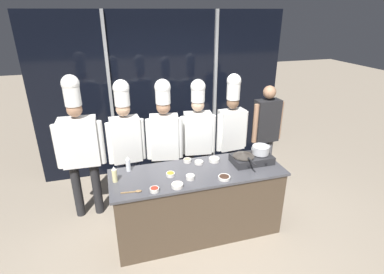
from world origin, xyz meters
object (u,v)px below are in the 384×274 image
at_px(portable_stove, 252,159).
at_px(squeeze_bottle_clear, 128,164).
at_px(frying_pan, 244,154).
at_px(prep_bowl_carrots, 170,174).
at_px(squeeze_bottle_oil, 114,174).
at_px(prep_bowl_noodles, 199,162).
at_px(person_guest, 266,127).
at_px(chef_head, 80,142).
at_px(prep_bowl_mushrooms, 187,160).
at_px(stock_pot, 261,150).
at_px(chef_sous, 126,137).
at_px(chef_line, 164,135).
at_px(prep_bowl_ginger, 214,159).
at_px(prep_bowl_bean_sprouts, 190,177).
at_px(prep_bowl_shrimp, 177,185).
at_px(serving_spoon_slotted, 135,191).
at_px(prep_bowl_chili_flakes, 154,189).
at_px(chef_apprentice, 232,127).
at_px(prep_bowl_soy_glaze, 224,177).
at_px(chef_pastry, 198,132).

bearing_deg(portable_stove, squeeze_bottle_clear, 171.63).
height_order(frying_pan, prep_bowl_carrots, frying_pan).
relative_size(squeeze_bottle_oil, prep_bowl_noodles, 1.77).
bearing_deg(person_guest, chef_head, -2.80).
relative_size(prep_bowl_noodles, prep_bowl_mushrooms, 1.10).
distance_m(frying_pan, prep_bowl_carrots, 0.95).
xyz_separation_m(stock_pot, person_guest, (0.50, 0.75, -0.03)).
relative_size(prep_bowl_noodles, chef_sous, 0.06).
bearing_deg(chef_line, squeeze_bottle_clear, 49.88).
bearing_deg(frying_pan, prep_bowl_mushrooms, 159.64).
distance_m(prep_bowl_ginger, prep_bowl_bean_sprouts, 0.53).
relative_size(prep_bowl_ginger, prep_bowl_shrimp, 1.04).
distance_m(squeeze_bottle_oil, serving_spoon_slotted, 0.35).
relative_size(prep_bowl_chili_flakes, prep_bowl_ginger, 0.75).
xyz_separation_m(squeeze_bottle_clear, prep_bowl_ginger, (1.08, -0.06, -0.07)).
height_order(chef_head, person_guest, chef_head).
relative_size(prep_bowl_shrimp, chef_head, 0.07).
xyz_separation_m(prep_bowl_ginger, chef_head, (-1.64, 0.59, 0.20)).
bearing_deg(serving_spoon_slotted, squeeze_bottle_oil, 125.14).
relative_size(portable_stove, stock_pot, 2.10).
height_order(frying_pan, prep_bowl_mushrooms, frying_pan).
height_order(chef_sous, chef_apprentice, chef_sous).
height_order(frying_pan, chef_sous, chef_sous).
distance_m(squeeze_bottle_clear, prep_bowl_bean_sprouts, 0.77).
distance_m(squeeze_bottle_clear, prep_bowl_mushrooms, 0.75).
relative_size(prep_bowl_soy_glaze, serving_spoon_slotted, 0.64).
bearing_deg(chef_pastry, portable_stove, 131.70).
bearing_deg(person_guest, prep_bowl_soy_glaze, 40.30).
relative_size(prep_bowl_soy_glaze, prep_bowl_bean_sprouts, 1.41).
height_order(squeeze_bottle_oil, prep_bowl_bean_sprouts, squeeze_bottle_oil).
distance_m(portable_stove, chef_pastry, 0.90).
height_order(portable_stove, chef_head, chef_head).
xyz_separation_m(prep_bowl_bean_sprouts, chef_head, (-1.22, 0.93, 0.20)).
bearing_deg(prep_bowl_soy_glaze, frying_pan, 36.47).
height_order(prep_bowl_carrots, chef_pastry, chef_pastry).
bearing_deg(chef_pastry, prep_bowl_carrots, 62.25).
height_order(frying_pan, chef_line, chef_line).
relative_size(prep_bowl_mushrooms, prep_bowl_chili_flakes, 0.98).
distance_m(chef_sous, chef_pastry, 1.01).
height_order(prep_bowl_bean_sprouts, chef_apprentice, chef_apprentice).
bearing_deg(chef_head, prep_bowl_mushrooms, 160.30).
bearing_deg(chef_pastry, prep_bowl_shrimp, 70.37).
xyz_separation_m(prep_bowl_mushrooms, chef_pastry, (0.30, 0.50, 0.16)).
bearing_deg(prep_bowl_bean_sprouts, portable_stove, 11.24).
height_order(squeeze_bottle_oil, prep_bowl_ginger, squeeze_bottle_oil).
bearing_deg(prep_bowl_bean_sprouts, chef_line, 98.23).
xyz_separation_m(stock_pot, prep_bowl_bean_sprouts, (-0.98, -0.17, -0.14)).
bearing_deg(frying_pan, prep_bowl_soy_glaze, -143.53).
relative_size(prep_bowl_ginger, person_guest, 0.08).
bearing_deg(chef_line, chef_head, 5.71).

